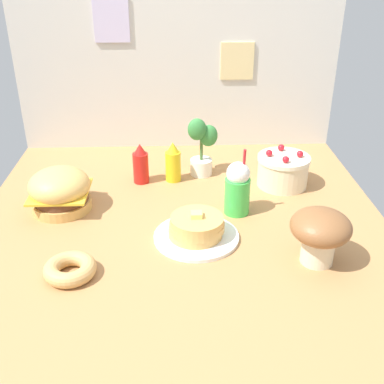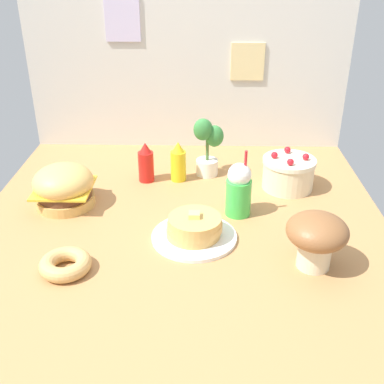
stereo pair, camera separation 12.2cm
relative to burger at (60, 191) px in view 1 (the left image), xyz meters
name	(u,v)px [view 1 (the left image)]	position (x,y,z in m)	size (l,w,h in m)	color
ground_plane	(182,229)	(0.59, -0.20, -0.11)	(1.93, 2.03, 0.02)	#B27F4C
back_wall	(177,60)	(0.58, 0.81, 0.44)	(1.93, 0.04, 1.08)	beige
burger	(60,191)	(0.00, 0.00, 0.00)	(0.29, 0.29, 0.21)	#DBA859
pancake_stack	(196,229)	(0.65, -0.29, -0.05)	(0.38, 0.38, 0.13)	white
layer_cake	(283,170)	(1.13, 0.22, -0.02)	(0.28, 0.28, 0.20)	beige
ketchup_bottle	(141,165)	(0.37, 0.28, 0.00)	(0.08, 0.08, 0.22)	red
mustard_bottle	(173,163)	(0.55, 0.30, 0.00)	(0.08, 0.08, 0.22)	yellow
cream_soda_cup	(237,188)	(0.85, -0.07, 0.03)	(0.12, 0.12, 0.33)	green
donut_pink_glaze	(70,269)	(0.14, -0.54, -0.07)	(0.21, 0.21, 0.06)	tan
potted_plant	(201,144)	(0.70, 0.37, 0.08)	(0.16, 0.13, 0.34)	white
mushroom_stool	(320,231)	(1.13, -0.48, 0.04)	(0.24, 0.24, 0.23)	beige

